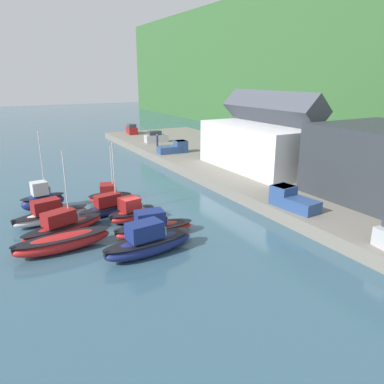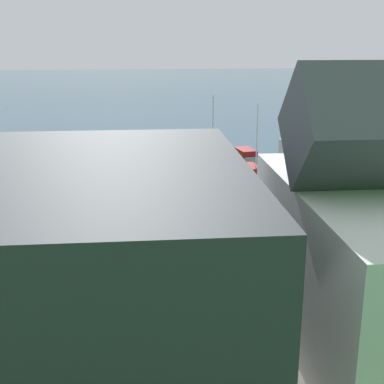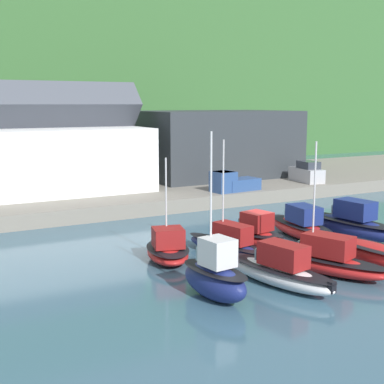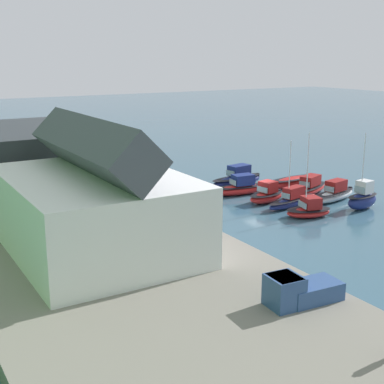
# 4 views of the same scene
# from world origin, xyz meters

# --- Properties ---
(ground_plane) EXTENTS (320.00, 320.00, 0.00)m
(ground_plane) POSITION_xyz_m (0.00, 0.00, 0.00)
(ground_plane) COLOR #385B70
(quay_promenade) EXTENTS (100.57, 20.16, 1.21)m
(quay_promenade) POSITION_xyz_m (0.00, 21.54, 0.60)
(quay_promenade) COLOR gray
(quay_promenade) RESTS_ON ground_plane
(moored_boat_0) EXTENTS (3.55, 5.06, 6.11)m
(moored_boat_0) POSITION_xyz_m (-7.34, -0.48, 0.72)
(moored_boat_0) COLOR red
(moored_boat_0) RESTS_ON ground_plane
(moored_boat_1) EXTENTS (2.92, 7.25, 7.09)m
(moored_boat_1) POSITION_xyz_m (-3.67, -1.49, 0.75)
(moored_boat_1) COLOR navy
(moored_boat_1) RESTS_ON ground_plane
(moored_boat_2) EXTENTS (3.04, 5.06, 2.32)m
(moored_boat_2) POSITION_xyz_m (-0.96, -0.30, 0.83)
(moored_boat_2) COLOR red
(moored_boat_2) RESTS_ON ground_plane
(moored_boat_3) EXTENTS (2.90, 7.07, 2.30)m
(moored_boat_3) POSITION_xyz_m (3.26, 0.09, 0.83)
(moored_boat_3) COLOR red
(moored_boat_3) RESTS_ON ground_plane
(moored_boat_4) EXTENTS (2.99, 7.66, 2.69)m
(moored_boat_4) POSITION_xyz_m (6.27, -1.56, 0.99)
(moored_boat_4) COLOR navy
(moored_boat_4) RESTS_ON ground_plane
(moored_boat_5) EXTENTS (2.30, 4.49, 7.96)m
(moored_boat_5) POSITION_xyz_m (-8.11, -7.16, 1.14)
(moored_boat_5) COLOR navy
(moored_boat_5) RESTS_ON ground_plane
(moored_boat_6) EXTENTS (3.23, 7.31, 2.27)m
(moored_boat_6) POSITION_xyz_m (-4.24, -7.07, 0.81)
(moored_boat_6) COLOR silver
(moored_boat_6) RESTS_ON ground_plane
(moored_boat_7) EXTENTS (4.47, 7.85, 7.20)m
(moored_boat_7) POSITION_xyz_m (-0.83, -6.54, 0.78)
(moored_boat_7) COLOR red
(moored_boat_7) RESTS_ON ground_plane
(moored_boat_8) EXTENTS (2.63, 7.71, 1.39)m
(moored_boat_8) POSITION_xyz_m (2.49, -7.17, 0.74)
(moored_boat_8) COLOR red
(moored_boat_8) RESTS_ON ground_plane
(pickup_truck_1) EXTENTS (4.91, 2.45, 1.90)m
(pickup_truck_1) POSITION_xyz_m (5.85, 13.02, 2.03)
(pickup_truck_1) COLOR #2D4C84
(pickup_truck_1) RESTS_ON quay_promenade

